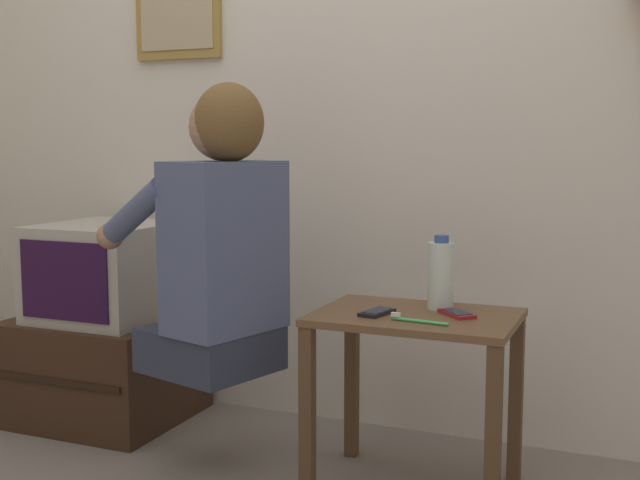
{
  "coord_description": "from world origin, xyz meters",
  "views": [
    {
      "loc": [
        1.01,
        -1.62,
        1.05
      ],
      "look_at": [
        0.08,
        0.6,
        0.76
      ],
      "focal_mm": 45.0,
      "sensor_mm": 36.0,
      "label": 1
    }
  ],
  "objects_px": {
    "cell_phone_held": "(377,312)",
    "cell_phone_spare": "(457,314)",
    "television": "(108,271)",
    "water_bottle": "(441,275)",
    "person": "(218,238)",
    "toothbrush": "(415,320)"
  },
  "relations": [
    {
      "from": "television",
      "to": "toothbrush",
      "type": "bearing_deg",
      "value": -13.11
    },
    {
      "from": "person",
      "to": "television",
      "type": "distance_m",
      "value": 0.74
    },
    {
      "from": "person",
      "to": "television",
      "type": "height_order",
      "value": "person"
    },
    {
      "from": "person",
      "to": "cell_phone_held",
      "type": "relative_size",
      "value": 6.71
    },
    {
      "from": "television",
      "to": "water_bottle",
      "type": "bearing_deg",
      "value": -3.9
    },
    {
      "from": "person",
      "to": "television",
      "type": "bearing_deg",
      "value": 82.05
    },
    {
      "from": "television",
      "to": "cell_phone_spare",
      "type": "distance_m",
      "value": 1.38
    },
    {
      "from": "cell_phone_spare",
      "to": "water_bottle",
      "type": "relative_size",
      "value": 0.58
    },
    {
      "from": "cell_phone_held",
      "to": "toothbrush",
      "type": "bearing_deg",
      "value": -11.85
    },
    {
      "from": "person",
      "to": "water_bottle",
      "type": "height_order",
      "value": "person"
    },
    {
      "from": "water_bottle",
      "to": "toothbrush",
      "type": "height_order",
      "value": "water_bottle"
    },
    {
      "from": "cell_phone_spare",
      "to": "water_bottle",
      "type": "distance_m",
      "value": 0.14
    },
    {
      "from": "person",
      "to": "toothbrush",
      "type": "relative_size",
      "value": 5.23
    },
    {
      "from": "television",
      "to": "water_bottle",
      "type": "xyz_separation_m",
      "value": [
        1.31,
        -0.09,
        0.08
      ]
    },
    {
      "from": "person",
      "to": "toothbrush",
      "type": "bearing_deg",
      "value": -73.36
    },
    {
      "from": "television",
      "to": "cell_phone_held",
      "type": "bearing_deg",
      "value": -11.65
    },
    {
      "from": "television",
      "to": "water_bottle",
      "type": "distance_m",
      "value": 1.31
    },
    {
      "from": "person",
      "to": "cell_phone_held",
      "type": "bearing_deg",
      "value": -66.28
    },
    {
      "from": "cell_phone_held",
      "to": "water_bottle",
      "type": "bearing_deg",
      "value": 56.83
    },
    {
      "from": "cell_phone_held",
      "to": "cell_phone_spare",
      "type": "height_order",
      "value": "same"
    },
    {
      "from": "water_bottle",
      "to": "toothbrush",
      "type": "bearing_deg",
      "value": -95.14
    },
    {
      "from": "person",
      "to": "cell_phone_held",
      "type": "xyz_separation_m",
      "value": [
        0.5,
        0.06,
        -0.21
      ]
    }
  ]
}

